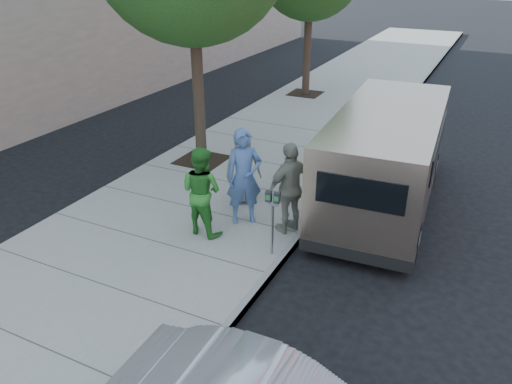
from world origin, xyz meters
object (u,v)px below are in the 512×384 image
parking_meter (273,210)px  van (386,157)px  person_striped_polo (290,188)px  person_officer (244,177)px  person_gray_shirt (243,167)px  person_green_shirt (202,191)px

parking_meter → van: size_ratio=0.21×
parking_meter → person_striped_polo: size_ratio=0.68×
parking_meter → person_striped_polo: (-0.05, 0.94, 0.01)m
van → person_striped_polo: (-1.31, -2.19, -0.09)m
person_officer → person_gray_shirt: bearing=80.8°
person_officer → person_striped_polo: size_ratio=1.07×
person_gray_shirt → person_striped_polo: 1.61m
parking_meter → van: 3.37m
person_green_shirt → parking_meter: bearing=-178.6°
person_green_shirt → person_gray_shirt: 1.56m
parking_meter → person_gray_shirt: (-1.46, 1.70, -0.11)m
person_officer → parking_meter: bearing=-78.7°
person_gray_shirt → parking_meter: bearing=107.1°
parking_meter → person_officer: (-1.02, 0.89, 0.07)m
person_striped_polo → person_green_shirt: bearing=-31.8°
van → person_green_shirt: bearing=-136.8°
person_officer → person_gray_shirt: person_officer is taller
person_officer → person_gray_shirt: size_ratio=1.23×
van → person_officer: (-2.29, -2.23, -0.03)m
person_green_shirt → person_officer: bearing=-118.4°
parking_meter → person_officer: person_officer is taller
person_striped_polo → parking_meter: bearing=33.5°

